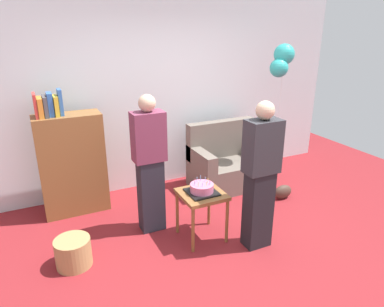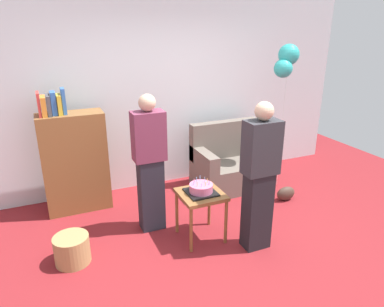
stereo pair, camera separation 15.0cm
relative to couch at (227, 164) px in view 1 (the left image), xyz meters
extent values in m
plane|color=maroon|center=(-0.85, -1.46, -0.34)|extent=(8.00, 8.00, 0.00)
cube|color=silver|center=(-0.85, 0.59, 1.01)|extent=(6.00, 0.10, 2.70)
cube|color=#6B6056|center=(0.00, -0.06, -0.14)|extent=(1.10, 0.70, 0.40)
cube|color=#6B6056|center=(0.00, 0.21, 0.34)|extent=(1.10, 0.16, 0.56)
cube|color=#6B6056|center=(-0.47, -0.06, 0.18)|extent=(0.16, 0.70, 0.24)
cube|color=#6B6056|center=(0.47, -0.06, 0.18)|extent=(0.16, 0.70, 0.24)
cube|color=brown|center=(-2.19, 0.19, 0.31)|extent=(0.80, 0.36, 1.30)
cube|color=red|center=(-2.51, 0.19, 1.10)|extent=(0.03, 0.23, 0.28)
cube|color=orange|center=(-2.46, 0.19, 1.07)|extent=(0.06, 0.25, 0.23)
cube|color=#4C4C51|center=(-2.40, 0.19, 1.08)|extent=(0.04, 0.25, 0.24)
cube|color=#3366B7|center=(-2.35, 0.19, 1.10)|extent=(0.06, 0.19, 0.28)
cube|color=gold|center=(-2.29, 0.19, 1.08)|extent=(0.05, 0.22, 0.24)
cube|color=#3366B7|center=(-2.23, 0.19, 1.12)|extent=(0.04, 0.17, 0.31)
cube|color=brown|center=(-0.99, -1.09, 0.21)|extent=(0.48, 0.48, 0.04)
cylinder|color=brown|center=(-1.20, -1.30, -0.08)|extent=(0.04, 0.04, 0.53)
cylinder|color=brown|center=(-0.78, -1.30, -0.08)|extent=(0.04, 0.04, 0.53)
cylinder|color=brown|center=(-1.20, -0.88, -0.08)|extent=(0.04, 0.04, 0.53)
cylinder|color=brown|center=(-0.78, -0.88, -0.08)|extent=(0.04, 0.04, 0.53)
cube|color=black|center=(-0.99, -1.09, 0.24)|extent=(0.32, 0.32, 0.02)
cylinder|color=#D66B93|center=(-0.99, -1.09, 0.29)|extent=(0.26, 0.26, 0.09)
cylinder|color=#F2CC4C|center=(-0.92, -1.09, 0.36)|extent=(0.01, 0.01, 0.05)
cylinder|color=#66B2E5|center=(-0.93, -1.05, 0.36)|extent=(0.01, 0.01, 0.06)
cylinder|color=#66B2E5|center=(-0.97, -1.00, 0.37)|extent=(0.01, 0.01, 0.06)
cylinder|color=#66B2E5|center=(-1.02, -1.02, 0.36)|extent=(0.01, 0.01, 0.06)
cylinder|color=#EA668C|center=(-1.06, -1.05, 0.36)|extent=(0.01, 0.01, 0.06)
cylinder|color=#66B2E5|center=(-1.08, -1.09, 0.36)|extent=(0.01, 0.01, 0.05)
cylinder|color=#F2CC4C|center=(-1.06, -1.13, 0.37)|extent=(0.01, 0.01, 0.06)
cylinder|color=#66B2E5|center=(-1.02, -1.15, 0.36)|extent=(0.01, 0.01, 0.05)
cylinder|color=#F2CC4C|center=(-0.98, -1.16, 0.36)|extent=(0.01, 0.01, 0.05)
cylinder|color=#EA668C|center=(-0.92, -1.14, 0.36)|extent=(0.01, 0.01, 0.05)
cube|color=#23232D|center=(-1.44, -0.66, 0.10)|extent=(0.28, 0.20, 0.88)
cube|color=#75334C|center=(-1.44, -0.66, 0.82)|extent=(0.36, 0.22, 0.56)
sphere|color=#D1A889|center=(-1.44, -0.66, 1.19)|extent=(0.19, 0.19, 0.19)
cube|color=black|center=(-0.51, -1.48, 0.10)|extent=(0.28, 0.20, 0.88)
cube|color=#2D2D33|center=(-0.51, -1.48, 0.82)|extent=(0.36, 0.22, 0.56)
sphere|color=#D1A889|center=(-0.51, -1.48, 1.19)|extent=(0.19, 0.19, 0.19)
cylinder|color=#A88451|center=(-2.40, -0.98, -0.19)|extent=(0.36, 0.36, 0.30)
ellipsoid|color=#473328|center=(0.48, -0.74, -0.24)|extent=(0.28, 0.14, 0.20)
cylinder|color=silver|center=(0.68, -0.27, 0.56)|extent=(0.00, 0.00, 1.79)
sphere|color=#2DADA8|center=(0.69, -0.26, 1.59)|extent=(0.29, 0.29, 0.29)
sphere|color=#2DADA8|center=(0.58, -0.30, 1.42)|extent=(0.25, 0.25, 0.25)
camera|label=1|loc=(-2.61, -4.19, 1.99)|focal=32.84mm
camera|label=2|loc=(-2.48, -4.25, 1.99)|focal=32.84mm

